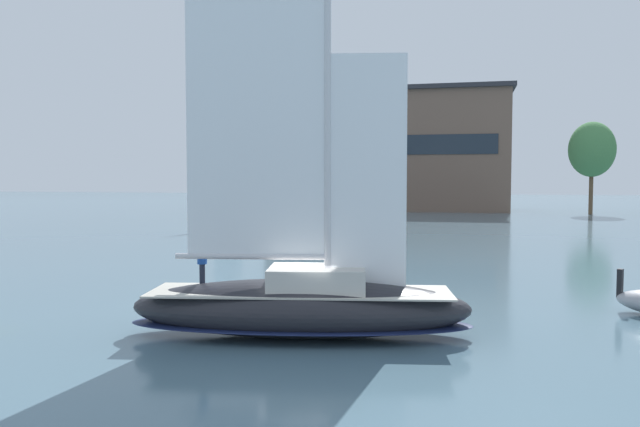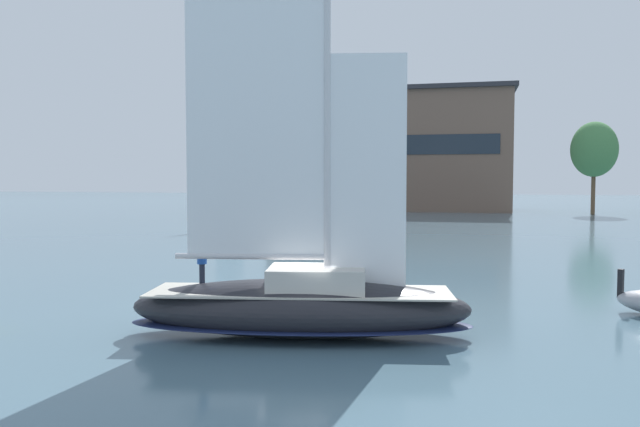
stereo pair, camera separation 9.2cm
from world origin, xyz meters
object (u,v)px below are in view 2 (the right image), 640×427
tree_shore_center (594,150)px  sailboat_moored_near_marina (356,229)px  sailboat_main (301,301)px  sailboat_moored_far_slip (230,220)px

tree_shore_center → sailboat_moored_near_marina: (-28.86, -43.37, -9.11)m
tree_shore_center → sailboat_main: size_ratio=0.86×
tree_shore_center → sailboat_moored_far_slip: (-44.14, -36.89, -8.97)m
sailboat_main → tree_shore_center: bearing=73.4°
sailboat_main → sailboat_moored_far_slip: (-20.07, 44.12, -0.40)m
tree_shore_center → sailboat_moored_far_slip: bearing=-140.1°
tree_shore_center → sailboat_moored_far_slip: tree_shore_center is taller
tree_shore_center → sailboat_moored_near_marina: 52.89m
sailboat_moored_near_marina → sailboat_moored_far_slip: 16.60m
sailboat_moored_near_marina → tree_shore_center: bearing=56.4°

